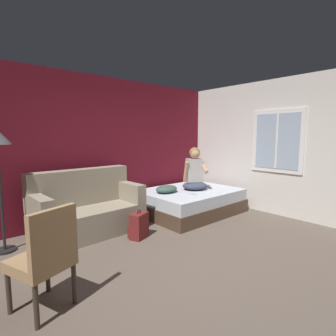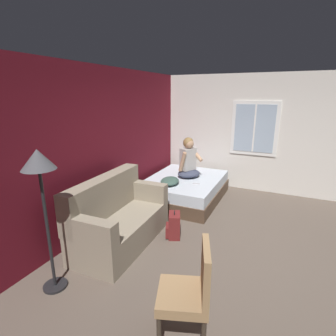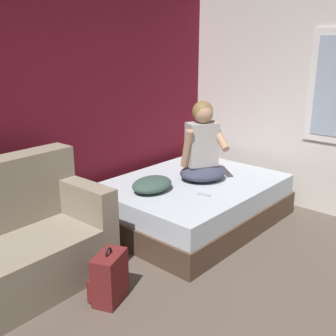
{
  "view_description": "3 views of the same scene",
  "coord_description": "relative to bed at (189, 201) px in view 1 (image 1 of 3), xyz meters",
  "views": [
    {
      "loc": [
        -2.1,
        -2.07,
        1.6
      ],
      "look_at": [
        0.76,
        1.18,
        1.06
      ],
      "focal_mm": 28.0,
      "sensor_mm": 36.0,
      "label": 1
    },
    {
      "loc": [
        -3.35,
        -0.33,
        2.25
      ],
      "look_at": [
        1.13,
        1.74,
        0.85
      ],
      "focal_mm": 28.0,
      "sensor_mm": 36.0,
      "label": 2
    },
    {
      "loc": [
        -1.51,
        -0.92,
        1.91
      ],
      "look_at": [
        1.21,
        1.52,
        0.78
      ],
      "focal_mm": 42.0,
      "sensor_mm": 36.0,
      "label": 3
    }
  ],
  "objects": [
    {
      "name": "ground_plane",
      "position": [
        -1.75,
        -1.63,
        -0.24
      ],
      "size": [
        40.0,
        40.0,
        0.0
      ],
      "primitive_type": "plane",
      "color": "brown"
    },
    {
      "name": "wall_back_accent",
      "position": [
        -1.75,
        0.97,
        1.11
      ],
      "size": [
        10.92,
        0.16,
        2.7
      ],
      "primitive_type": "cube",
      "color": "maroon",
      "rests_on": "ground"
    },
    {
      "name": "wall_side_with_window",
      "position": [
        1.29,
        -1.62,
        1.12
      ],
      "size": [
        0.19,
        6.43,
        2.7
      ],
      "color": "silver",
      "rests_on": "ground"
    },
    {
      "name": "bed",
      "position": [
        0.0,
        0.0,
        0.0
      ],
      "size": [
        1.98,
        1.53,
        0.48
      ],
      "color": "#4C3828",
      "rests_on": "ground"
    },
    {
      "name": "couch",
      "position": [
        -2.09,
        0.29,
        0.16
      ],
      "size": [
        1.73,
        0.87,
        1.04
      ],
      "color": "gray",
      "rests_on": "ground"
    },
    {
      "name": "side_chair",
      "position": [
        -3.2,
        -1.3,
        0.3
      ],
      "size": [
        0.59,
        0.59,
        0.98
      ],
      "color": "#382D23",
      "rests_on": "ground"
    },
    {
      "name": "person_seated",
      "position": [
        0.11,
        -0.04,
        0.6
      ],
      "size": [
        0.66,
        0.63,
        0.88
      ],
      "color": "#383D51",
      "rests_on": "bed"
    },
    {
      "name": "backpack",
      "position": [
        -1.59,
        -0.43,
        -0.04
      ],
      "size": [
        0.35,
        0.32,
        0.46
      ],
      "color": "maroon",
      "rests_on": "ground"
    },
    {
      "name": "throw_pillow",
      "position": [
        -0.52,
        0.12,
        0.31
      ],
      "size": [
        0.52,
        0.41,
        0.14
      ],
      "primitive_type": "ellipsoid",
      "rotation": [
        0.0,
        0.0,
        0.12
      ],
      "color": "#385147",
      "rests_on": "bed"
    },
    {
      "name": "cell_phone",
      "position": [
        -0.28,
        -0.36,
        0.25
      ],
      "size": [
        0.1,
        0.15,
        0.01
      ],
      "primitive_type": "cube",
      "rotation": [
        0.0,
        0.0,
        0.2
      ],
      "color": "#B7B7BC",
      "rests_on": "bed"
    }
  ]
}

